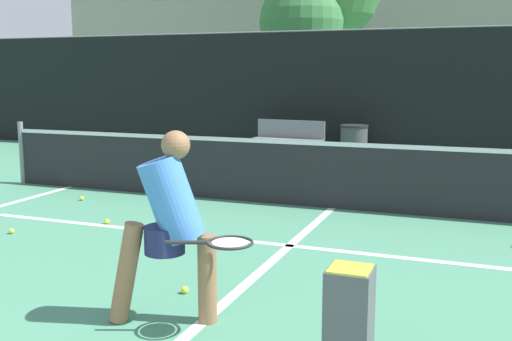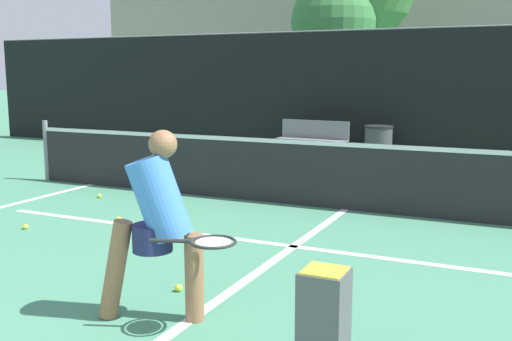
% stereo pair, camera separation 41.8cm
% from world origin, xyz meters
% --- Properties ---
extents(court_service_line, '(8.25, 0.10, 0.01)m').
position_xyz_m(court_service_line, '(0.00, 5.63, 0.00)').
color(court_service_line, white).
rests_on(court_service_line, ground).
extents(court_center_mark, '(0.10, 6.14, 0.01)m').
position_xyz_m(court_center_mark, '(0.00, 4.56, 0.00)').
color(court_center_mark, white).
rests_on(court_center_mark, ground).
extents(net, '(11.09, 0.09, 1.07)m').
position_xyz_m(net, '(0.00, 7.63, 0.51)').
color(net, slate).
rests_on(net, ground).
extents(fence_back, '(24.00, 0.06, 2.85)m').
position_xyz_m(fence_back, '(0.00, 12.83, 1.42)').
color(fence_back, black).
rests_on(fence_back, ground).
extents(player_practicing, '(1.23, 0.49, 1.49)m').
position_xyz_m(player_practicing, '(-0.22, 3.35, 0.80)').
color(player_practicing, '#8C6042').
rests_on(player_practicing, ground).
extents(tennis_ball_scattered_3, '(0.07, 0.07, 0.07)m').
position_xyz_m(tennis_ball_scattered_3, '(-3.26, 4.93, 0.03)').
color(tennis_ball_scattered_3, '#D1E033').
rests_on(tennis_ball_scattered_3, ground).
extents(tennis_ball_scattered_4, '(0.07, 0.07, 0.07)m').
position_xyz_m(tennis_ball_scattered_4, '(-0.41, 3.92, 0.03)').
color(tennis_ball_scattered_4, '#D1E033').
rests_on(tennis_ball_scattered_4, ground).
extents(tennis_ball_scattered_7, '(0.07, 0.07, 0.07)m').
position_xyz_m(tennis_ball_scattered_7, '(-3.66, 6.79, 0.03)').
color(tennis_ball_scattered_7, '#D1E033').
rests_on(tennis_ball_scattered_7, ground).
extents(tennis_ball_scattered_10, '(0.07, 0.07, 0.07)m').
position_xyz_m(tennis_ball_scattered_10, '(-2.47, 5.73, 0.03)').
color(tennis_ball_scattered_10, '#D1E033').
rests_on(tennis_ball_scattered_10, ground).
extents(ball_hopper, '(0.28, 0.28, 0.71)m').
position_xyz_m(ball_hopper, '(1.22, 3.03, 0.37)').
color(ball_hopper, '#4C4C51').
rests_on(ball_hopper, ground).
extents(courtside_bench, '(1.62, 0.51, 0.86)m').
position_xyz_m(courtside_bench, '(-2.07, 12.05, 0.47)').
color(courtside_bench, slate).
rests_on(courtside_bench, ground).
extents(trash_bin, '(0.60, 0.60, 0.79)m').
position_xyz_m(trash_bin, '(-0.65, 12.17, 0.40)').
color(trash_bin, '#3F3F42').
rests_on(trash_bin, ground).
extents(parked_car, '(1.82, 4.37, 1.54)m').
position_xyz_m(parked_car, '(-3.32, 15.56, 0.65)').
color(parked_car, silver).
rests_on(parked_car, ground).
extents(tree_mid, '(2.85, 2.85, 5.02)m').
position_xyz_m(tree_mid, '(-3.97, 19.27, 3.57)').
color(tree_mid, brown).
rests_on(tree_mid, ground).
extents(building_far, '(36.00, 2.40, 5.64)m').
position_xyz_m(building_far, '(0.00, 26.59, 2.82)').
color(building_far, gray).
rests_on(building_far, ground).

